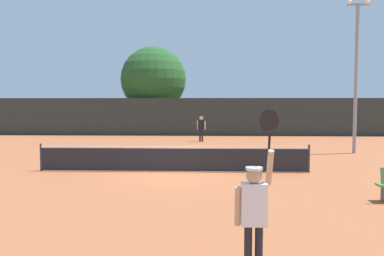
% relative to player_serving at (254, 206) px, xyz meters
% --- Properties ---
extents(ground_plane, '(120.00, 120.00, 0.00)m').
position_rel_player_serving_xyz_m(ground_plane, '(-2.04, 9.43, -1.15)').
color(ground_plane, '#9E5633').
extents(tennis_net, '(10.45, 0.08, 1.07)m').
position_rel_player_serving_xyz_m(tennis_net, '(-2.04, 9.43, -0.64)').
color(tennis_net, '#232328').
rests_on(tennis_net, ground).
extents(perimeter_fence, '(34.98, 0.12, 2.99)m').
position_rel_player_serving_xyz_m(perimeter_fence, '(-2.04, 25.99, 0.34)').
color(perimeter_fence, '#2D332D').
rests_on(perimeter_fence, ground).
extents(player_serving, '(0.68, 0.40, 2.59)m').
position_rel_player_serving_xyz_m(player_serving, '(0.00, 0.00, 0.00)').
color(player_serving, white).
rests_on(player_serving, ground).
extents(player_receiving, '(0.57, 0.25, 1.69)m').
position_rel_player_serving_xyz_m(player_receiving, '(-1.15, 21.08, -0.11)').
color(player_receiving, black).
rests_on(player_receiving, ground).
extents(tennis_ball, '(0.07, 0.07, 0.07)m').
position_rel_player_serving_xyz_m(tennis_ball, '(0.01, 10.67, -1.12)').
color(tennis_ball, '#CCE033').
rests_on(tennis_ball, ground).
extents(light_pole, '(1.18, 0.28, 7.94)m').
position_rel_player_serving_xyz_m(light_pole, '(6.96, 15.35, 3.38)').
color(light_pole, gray).
rests_on(light_pole, ground).
extents(large_tree, '(5.65, 5.65, 7.45)m').
position_rel_player_serving_xyz_m(large_tree, '(-5.45, 29.00, 3.46)').
color(large_tree, brown).
rests_on(large_tree, ground).
extents(parked_car_near, '(2.10, 4.29, 1.69)m').
position_rel_player_serving_xyz_m(parked_car_near, '(-10.60, 34.88, -0.38)').
color(parked_car_near, white).
rests_on(parked_car_near, ground).
extents(parked_car_mid, '(2.41, 4.41, 1.69)m').
position_rel_player_serving_xyz_m(parked_car_mid, '(0.30, 33.38, -0.38)').
color(parked_car_mid, navy).
rests_on(parked_car_mid, ground).
extents(parked_car_far, '(2.02, 4.25, 1.69)m').
position_rel_player_serving_xyz_m(parked_car_far, '(4.95, 33.82, -0.38)').
color(parked_car_far, navy).
rests_on(parked_car_far, ground).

